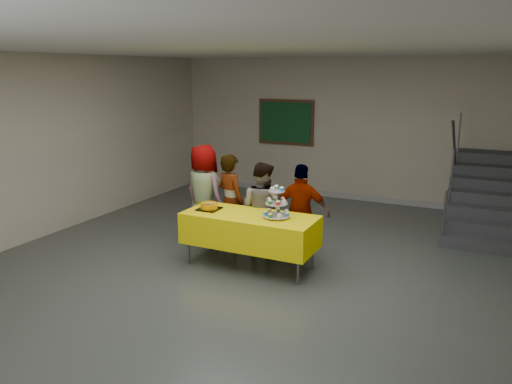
% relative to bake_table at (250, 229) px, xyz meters
% --- Properties ---
extents(room_shell, '(10.00, 10.04, 3.02)m').
position_rel_bake_table_xyz_m(room_shell, '(0.27, -0.58, 1.57)').
color(room_shell, '#4C514C').
rests_on(room_shell, ground).
extents(bake_table, '(1.88, 0.78, 0.77)m').
position_rel_bake_table_xyz_m(bake_table, '(0.00, 0.00, 0.00)').
color(bake_table, '#595960').
rests_on(bake_table, ground).
extents(cupcake_stand, '(0.38, 0.38, 0.44)m').
position_rel_bake_table_xyz_m(cupcake_stand, '(0.39, 0.03, 0.38)').
color(cupcake_stand, silver).
rests_on(cupcake_stand, bake_table).
extents(bear_cake, '(0.32, 0.36, 0.12)m').
position_rel_bake_table_xyz_m(bear_cake, '(-0.64, -0.02, 0.27)').
color(bear_cake, black).
rests_on(bear_cake, bake_table).
extents(schoolchild_a, '(0.88, 0.70, 1.58)m').
position_rel_bake_table_xyz_m(schoolchild_a, '(-1.17, 0.70, 0.23)').
color(schoolchild_a, slate).
rests_on(schoolchild_a, ground).
extents(schoolchild_b, '(0.64, 0.54, 1.48)m').
position_rel_bake_table_xyz_m(schoolchild_b, '(-0.65, 0.63, 0.18)').
color(schoolchild_b, slate).
rests_on(schoolchild_b, ground).
extents(schoolchild_c, '(0.79, 0.67, 1.41)m').
position_rel_bake_table_xyz_m(schoolchild_c, '(-0.08, 0.57, 0.15)').
color(schoolchild_c, slate).
rests_on(schoolchild_c, ground).
extents(schoolchild_d, '(0.88, 0.48, 1.43)m').
position_rel_bake_table_xyz_m(schoolchild_d, '(0.54, 0.59, 0.16)').
color(schoolchild_d, slate).
rests_on(schoolchild_d, ground).
extents(staircase, '(1.30, 2.40, 2.04)m').
position_rel_bake_table_xyz_m(staircase, '(2.97, 3.53, -0.07)').
color(staircase, '#424447').
rests_on(staircase, ground).
extents(noticeboard, '(1.30, 0.05, 1.00)m').
position_rel_bake_table_xyz_m(noticeboard, '(-1.26, 4.36, 1.04)').
color(noticeboard, '#472B16').
rests_on(noticeboard, ground).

